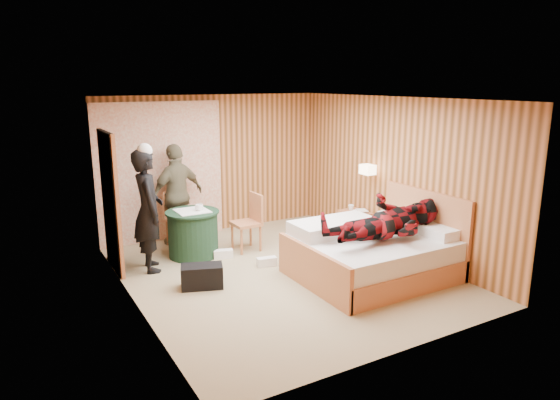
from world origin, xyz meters
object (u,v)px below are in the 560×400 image
man_on_bed (389,211)px  man_at_table (177,195)px  chair_near (250,217)px  duffel_bag (202,276)px  round_table (193,233)px  wall_lamp (368,169)px  woman_standing (148,211)px  nightstand (355,226)px  bed (374,253)px  chair_far (178,214)px

man_on_bed → man_at_table: bearing=123.4°
chair_near → duffel_bag: chair_near is taller
round_table → duffel_bag: (-0.34, -1.26, -0.22)m
wall_lamp → duffel_bag: size_ratio=0.47×
wall_lamp → woman_standing: bearing=169.5°
nightstand → man_on_bed: size_ratio=0.31×
man_on_bed → duffel_bag: bearing=156.0°
round_table → woman_standing: bearing=-161.6°
wall_lamp → bed: wall_lamp is taller
chair_far → woman_standing: woman_standing is taller
chair_near → woman_standing: bearing=-88.7°
round_table → duffel_bag: size_ratio=1.51×
man_at_table → nightstand: bearing=134.8°
bed → round_table: size_ratio=2.54×
duffel_bag → nightstand: bearing=30.4°
chair_near → duffel_bag: 1.72m
man_at_table → chair_near: bearing=118.3°
bed → nightstand: 1.60m
duffel_bag → round_table: bearing=94.2°
nightstand → chair_near: chair_near is taller
wall_lamp → bed: 1.72m
chair_near → bed: bearing=27.1°
duffel_bag → chair_far: bearing=99.9°
wall_lamp → man_on_bed: 1.63m
chair_far → woman_standing: size_ratio=0.52×
bed → duffel_bag: (-2.30, 0.81, -0.18)m
chair_near → woman_standing: (-1.69, -0.07, 0.35)m
duffel_bag → bed: bearing=0.1°
wall_lamp → nightstand: bearing=100.7°
bed → woman_standing: woman_standing is taller
woman_standing → man_at_table: (0.75, 0.96, -0.04)m
bed → man_on_bed: size_ratio=1.21×
nightstand → man_at_table: man_at_table is taller
bed → duffel_bag: 2.45m
woman_standing → man_on_bed: 3.43m
chair_near → man_on_bed: man_on_bed is taller
nightstand → round_table: (-2.72, 0.67, 0.10)m
wall_lamp → chair_near: bearing=158.4°
wall_lamp → chair_far: (-2.78, 1.57, -0.76)m
round_table → chair_far: chair_far is taller
bed → nightstand: bearing=61.6°
chair_far → wall_lamp: bearing=-41.5°
man_at_table → duffel_bag: bearing=61.7°
man_at_table → bed: bearing=106.8°
bed → man_at_table: man_at_table is taller
wall_lamp → nightstand: wall_lamp is taller
woman_standing → man_at_table: size_ratio=1.04×
chair_near → woman_standing: 1.72m
wall_lamp → nightstand: size_ratio=0.48×
woman_standing → bed: bearing=-117.4°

